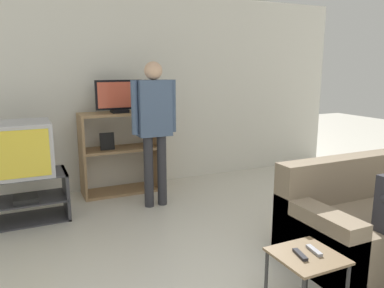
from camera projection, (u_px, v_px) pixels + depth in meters
wall_back at (140, 91)px, 5.10m from camera, size 6.40×0.06×2.60m
tv_stand at (26, 198)px, 3.99m from camera, size 0.86×0.48×0.51m
television_main at (19, 149)px, 3.88m from camera, size 0.64×0.60×0.56m
media_shelf at (120, 152)px, 4.85m from camera, size 0.99×0.40×1.06m
television_flat at (119, 97)px, 4.69m from camera, size 0.59×0.20×0.41m
snack_table at (307, 263)px, 2.43m from camera, size 0.41×0.41×0.43m
remote_control_black at (300, 255)px, 2.40m from camera, size 0.07×0.15×0.02m
remote_control_white at (314, 250)px, 2.46m from camera, size 0.06×0.15×0.02m
couch at (384, 219)px, 3.37m from camera, size 1.91×0.84×0.82m
person_standing_adult at (154, 120)px, 4.28m from camera, size 0.53×0.20×1.69m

